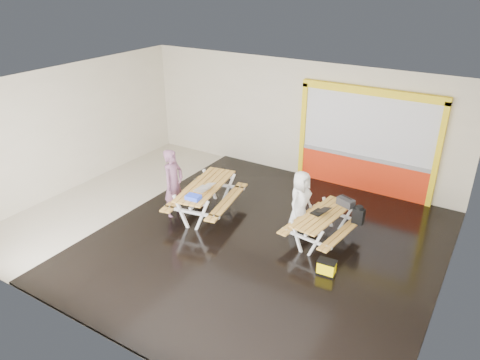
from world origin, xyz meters
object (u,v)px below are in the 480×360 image
Objects in this scene: picnic_table_left at (206,192)px; person_right at (300,201)px; laptop_left at (204,188)px; blue_pouch at (193,197)px; picnic_table_right at (322,221)px; fluke_bag at (326,268)px; person_left at (174,184)px; laptop_right at (320,211)px; toolbox at (346,202)px; dark_case at (303,230)px; backpack at (359,215)px.

person_right is at bearing 14.10° from picnic_table_left.
blue_pouch is at bearing -83.47° from laptop_left.
picnic_table_right is 1.35m from fluke_bag.
laptop_right is at bearing -81.28° from person_left.
picnic_table_left is 5.21× the size of toolbox.
person_left is at bearing -166.16° from laptop_left.
person_left is 3.19m from person_right.
dark_case is (-0.77, -0.58, -0.73)m from toolbox.
laptop_right is (0.61, -0.24, 0.02)m from person_right.
person_right reaches higher than laptop_left.
person_right is 4.33× the size of dark_case.
picnic_table_left is 1.56× the size of person_right.
backpack is at bearing -71.04° from person_right.
toolbox reaches higher than blue_pouch.
laptop_left is (-2.20, -0.85, 0.14)m from person_right.
person_right is 3.86× the size of fluke_bag.
laptop_left is 2.63m from dark_case.
person_right is 3.47× the size of laptop_right.
dark_case is at bearing -120.79° from person_right.
backpack is (0.74, 0.51, -0.12)m from laptop_right.
toolbox is at bearing 65.67° from picnic_table_right.
fluke_bag is (-0.08, -1.65, -0.48)m from backpack.
blue_pouch reaches higher than laptop_right.
person_left reaches higher than picnic_table_right.
laptop_left is 0.99× the size of laptop_right.
toolbox is 1.30× the size of dark_case.
toolbox is 1.94m from fluke_bag.
person_right is 2.55m from blue_pouch.
person_left reaches higher than person_right.
person_right reaches higher than toolbox.
person_left is 4.35m from fluke_bag.
backpack is at bearing 20.54° from dark_case.
fluke_bag is at bearing -129.88° from person_right.
person_left is at bearing -145.36° from picnic_table_left.
laptop_left reaches higher than picnic_table_right.
blue_pouch is at bearing -152.64° from dark_case.
picnic_table_right is 2.97m from laptop_left.
blue_pouch is 0.74× the size of toolbox.
picnic_table_right is at bearing -143.50° from backpack.
backpack is at bearing 17.53° from laptop_left.
laptop_left is at bearing -162.47° from backpack.
laptop_right is 1.01× the size of backpack.
fluke_bag is (1.27, -1.38, -0.58)m from person_right.
person_right is (-0.68, 0.22, 0.21)m from picnic_table_right.
picnic_table_left is 3.05m from picnic_table_right.
backpack is at bearing 13.15° from picnic_table_left.
blue_pouch is (0.87, -0.32, 0.01)m from person_left.
person_right is 0.65m from laptop_right.
fluke_bag is (0.66, -1.14, -0.59)m from laptop_right.
laptop_right reaches higher than picnic_table_left.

